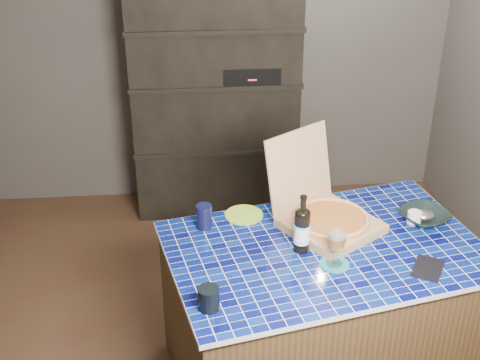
{
  "coord_description": "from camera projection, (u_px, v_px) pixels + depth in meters",
  "views": [
    {
      "loc": [
        -0.21,
        -3.02,
        2.73
      ],
      "look_at": [
        0.05,
        0.0,
        1.05
      ],
      "focal_mm": 50.0,
      "sensor_mm": 36.0,
      "label": 1
    }
  ],
  "objects": [
    {
      "name": "room",
      "position": [
        230.0,
        147.0,
        3.37
      ],
      "size": [
        3.5,
        3.5,
        3.5
      ],
      "color": "#4F3921",
      "rests_on": "ground"
    },
    {
      "name": "shelving_unit",
      "position": [
        216.0,
        98.0,
        4.87
      ],
      "size": [
        1.2,
        0.41,
        1.8
      ],
      "color": "black",
      "rests_on": "floor"
    },
    {
      "name": "kitchen_island",
      "position": [
        321.0,
        314.0,
        3.5
      ],
      "size": [
        1.71,
        1.28,
        0.84
      ],
      "rotation": [
        0.0,
        0.0,
        0.22
      ],
      "color": "#4C321E",
      "rests_on": "floor"
    },
    {
      "name": "pizza_box",
      "position": [
        327.0,
        216.0,
        3.43
      ],
      "size": [
        0.63,
        0.66,
        0.46
      ],
      "rotation": [
        0.0,
        0.0,
        0.59
      ],
      "color": "tan",
      "rests_on": "kitchen_island"
    },
    {
      "name": "mead_bottle",
      "position": [
        302.0,
        229.0,
        3.22
      ],
      "size": [
        0.08,
        0.08,
        0.31
      ],
      "color": "black",
      "rests_on": "kitchen_island"
    },
    {
      "name": "teal_trivet",
      "position": [
        334.0,
        264.0,
        3.17
      ],
      "size": [
        0.14,
        0.14,
        0.01
      ],
      "primitive_type": "cylinder",
      "color": "#167777",
      "rests_on": "kitchen_island"
    },
    {
      "name": "wine_glass",
      "position": [
        336.0,
        240.0,
        3.1
      ],
      "size": [
        0.09,
        0.09,
        0.2
      ],
      "color": "white",
      "rests_on": "teal_trivet"
    },
    {
      "name": "tumbler",
      "position": [
        209.0,
        298.0,
        2.87
      ],
      "size": [
        0.09,
        0.09,
        0.11
      ],
      "primitive_type": "cylinder",
      "color": "black",
      "rests_on": "kitchen_island"
    },
    {
      "name": "dvd_case",
      "position": [
        428.0,
        268.0,
        3.14
      ],
      "size": [
        0.2,
        0.22,
        0.01
      ],
      "primitive_type": "cube",
      "rotation": [
        0.0,
        0.0,
        -0.52
      ],
      "color": "black",
      "rests_on": "kitchen_island"
    },
    {
      "name": "bowl",
      "position": [
        424.0,
        217.0,
        3.49
      ],
      "size": [
        0.33,
        0.33,
        0.06
      ],
      "primitive_type": "imported",
      "rotation": [
        0.0,
        0.0,
        0.43
      ],
      "color": "black",
      "rests_on": "kitchen_island"
    },
    {
      "name": "foil_contents",
      "position": [
        425.0,
        215.0,
        3.49
      ],
      "size": [
        0.11,
        0.09,
        0.05
      ],
      "primitive_type": "ellipsoid",
      "color": "#A6A4AF",
      "rests_on": "bowl"
    },
    {
      "name": "white_jar",
      "position": [
        414.0,
        217.0,
        3.48
      ],
      "size": [
        0.07,
        0.07,
        0.06
      ],
      "primitive_type": "cylinder",
      "color": "white",
      "rests_on": "kitchen_island"
    },
    {
      "name": "navy_cup",
      "position": [
        204.0,
        216.0,
        3.43
      ],
      "size": [
        0.08,
        0.08,
        0.13
      ],
      "primitive_type": "cylinder",
      "color": "black",
      "rests_on": "kitchen_island"
    },
    {
      "name": "green_trivet",
      "position": [
        244.0,
        215.0,
        3.56
      ],
      "size": [
        0.2,
        0.2,
        0.01
      ],
      "primitive_type": "cylinder",
      "color": "#94C329",
      "rests_on": "kitchen_island"
    }
  ]
}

